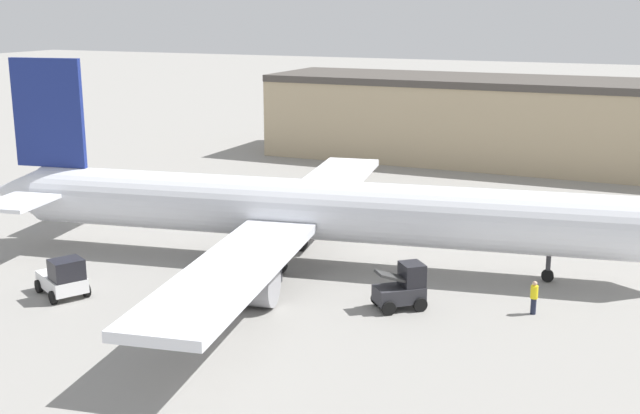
{
  "coord_description": "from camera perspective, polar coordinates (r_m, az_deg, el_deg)",
  "views": [
    {
      "loc": [
        19.19,
        -43.32,
        15.41
      ],
      "look_at": [
        0.0,
        0.0,
        3.64
      ],
      "focal_mm": 45.0,
      "sensor_mm": 36.0,
      "label": 1
    }
  ],
  "objects": [
    {
      "name": "ground_plane",
      "position": [
        49.83,
        0.0,
        -4.06
      ],
      "size": [
        400.0,
        400.0,
        0.0
      ],
      "primitive_type": "plane",
      "color": "gray"
    },
    {
      "name": "terminal_building",
      "position": [
        82.73,
        17.81,
        5.58
      ],
      "size": [
        62.71,
        12.61,
        8.61
      ],
      "color": "tan",
      "rests_on": "ground_plane"
    },
    {
      "name": "airplane",
      "position": [
        49.16,
        -1.26,
        -0.21
      ],
      "size": [
        44.74,
        39.2,
        12.34
      ],
      "rotation": [
        0.0,
        0.0,
        0.17
      ],
      "color": "silver",
      "rests_on": "ground_plane"
    },
    {
      "name": "ground_crew_worker",
      "position": [
        43.03,
        14.97,
        -6.17
      ],
      "size": [
        0.39,
        0.39,
        1.79
      ],
      "rotation": [
        0.0,
        0.0,
        0.28
      ],
      "color": "#1E2338",
      "rests_on": "ground_plane"
    },
    {
      "name": "baggage_tug",
      "position": [
        46.29,
        -17.78,
        -4.83
      ],
      "size": [
        3.72,
        3.29,
        2.25
      ],
      "rotation": [
        0.0,
        0.0,
        -0.5
      ],
      "color": "silver",
      "rests_on": "ground_plane"
    },
    {
      "name": "belt_loader_truck",
      "position": [
        42.58,
        5.9,
        -5.75
      ],
      "size": [
        3.07,
        2.99,
        2.43
      ],
      "rotation": [
        0.0,
        0.0,
        0.72
      ],
      "color": "#2D2D33",
      "rests_on": "ground_plane"
    },
    {
      "name": "pushback_tug",
      "position": [
        45.5,
        -4.61,
        -4.64
      ],
      "size": [
        3.27,
        1.86,
        2.02
      ],
      "rotation": [
        0.0,
        0.0,
        -0.04
      ],
      "color": "#2D2D33",
      "rests_on": "ground_plane"
    }
  ]
}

